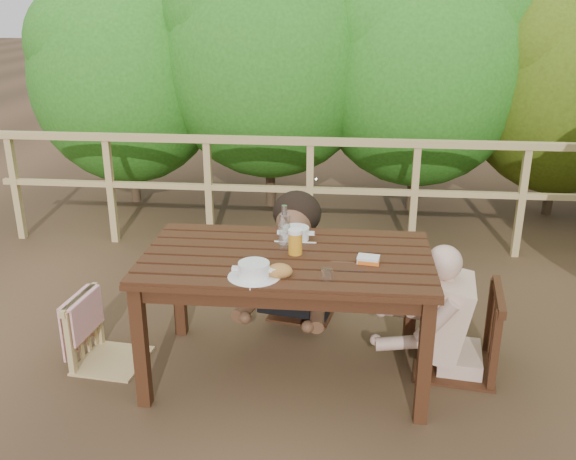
# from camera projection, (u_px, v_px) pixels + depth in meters

# --- Properties ---
(ground) EXTENTS (60.00, 60.00, 0.00)m
(ground) POSITION_uv_depth(u_px,v_px,m) (287.00, 371.00, 3.84)
(ground) COLOR #513923
(ground) RESTS_ON ground
(table) EXTENTS (1.63, 0.92, 0.76)m
(table) POSITION_uv_depth(u_px,v_px,m) (287.00, 316.00, 3.70)
(table) COLOR black
(table) RESTS_ON ground
(chair_left) EXTENTS (0.45, 0.45, 0.82)m
(chair_left) POSITION_uv_depth(u_px,v_px,m) (106.00, 303.00, 3.80)
(chair_left) COLOR tan
(chair_left) RESTS_ON ground
(chair_far) EXTENTS (0.51, 0.51, 0.87)m
(chair_far) POSITION_uv_depth(u_px,v_px,m) (304.00, 256.00, 4.40)
(chair_far) COLOR black
(chair_far) RESTS_ON ground
(chair_right) EXTENTS (0.56, 0.56, 1.00)m
(chair_right) POSITION_uv_depth(u_px,v_px,m) (461.00, 293.00, 3.72)
(chair_right) COLOR black
(chair_right) RESTS_ON ground
(woman) EXTENTS (0.71, 0.82, 1.45)m
(woman) POSITION_uv_depth(u_px,v_px,m) (304.00, 216.00, 4.32)
(woman) COLOR black
(woman) RESTS_ON ground
(diner_right) EXTENTS (0.70, 0.60, 1.29)m
(diner_right) POSITION_uv_depth(u_px,v_px,m) (469.00, 270.00, 3.67)
(diner_right) COLOR tan
(diner_right) RESTS_ON ground
(railing) EXTENTS (5.60, 0.10, 1.01)m
(railing) POSITION_uv_depth(u_px,v_px,m) (310.00, 195.00, 5.52)
(railing) COLOR tan
(railing) RESTS_ON ground
(hedge_row) EXTENTS (6.60, 1.60, 3.80)m
(hedge_row) POSITION_uv_depth(u_px,v_px,m) (361.00, 22.00, 6.12)
(hedge_row) COLOR #266418
(hedge_row) RESTS_ON ground
(soup_near) EXTENTS (0.28, 0.28, 0.09)m
(soup_near) POSITION_uv_depth(u_px,v_px,m) (254.00, 271.00, 3.28)
(soup_near) COLOR white
(soup_near) RESTS_ON table
(soup_far) EXTENTS (0.27, 0.27, 0.09)m
(soup_far) POSITION_uv_depth(u_px,v_px,m) (296.00, 234.00, 3.78)
(soup_far) COLOR white
(soup_far) RESTS_ON table
(bread_roll) EXTENTS (0.14, 0.10, 0.08)m
(bread_roll) POSITION_uv_depth(u_px,v_px,m) (280.00, 271.00, 3.29)
(bread_roll) COLOR #945D2F
(bread_roll) RESTS_ON table
(beer_glass) EXTENTS (0.08, 0.08, 0.16)m
(beer_glass) POSITION_uv_depth(u_px,v_px,m) (295.00, 243.00, 3.55)
(beer_glass) COLOR #C67820
(beer_glass) RESTS_ON table
(bottle) EXTENTS (0.07, 0.07, 0.28)m
(bottle) POSITION_uv_depth(u_px,v_px,m) (284.00, 229.00, 3.60)
(bottle) COLOR white
(bottle) RESTS_ON table
(tumbler) EXTENTS (0.06, 0.06, 0.07)m
(tumbler) POSITION_uv_depth(u_px,v_px,m) (327.00, 275.00, 3.25)
(tumbler) COLOR white
(tumbler) RESTS_ON table
(butter_tub) EXTENTS (0.13, 0.10, 0.05)m
(butter_tub) POSITION_uv_depth(u_px,v_px,m) (368.00, 261.00, 3.45)
(butter_tub) COLOR silver
(butter_tub) RESTS_ON table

